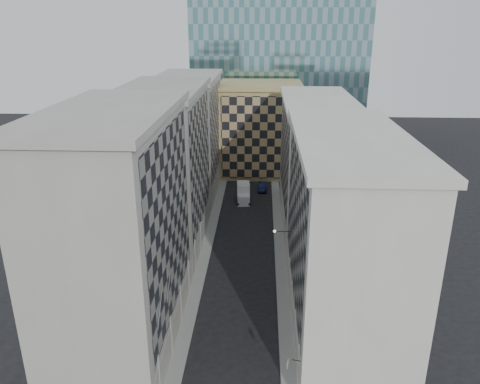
% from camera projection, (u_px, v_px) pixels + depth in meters
% --- Properties ---
extents(sidewalk_west, '(1.50, 100.00, 0.15)m').
position_uv_depth(sidewalk_west, '(206.00, 251.00, 66.22)').
color(sidewalk_west, gray).
rests_on(sidewalk_west, ground).
extents(sidewalk_east, '(1.50, 100.00, 0.15)m').
position_uv_depth(sidewalk_east, '(280.00, 253.00, 65.75)').
color(sidewalk_east, gray).
rests_on(sidewalk_east, ground).
extents(bldg_left_a, '(10.80, 22.80, 23.70)m').
position_uv_depth(bldg_left_a, '(121.00, 232.00, 44.60)').
color(bldg_left_a, '#9F9B8F').
rests_on(bldg_left_a, ground).
extents(bldg_left_b, '(10.80, 22.80, 22.70)m').
position_uv_depth(bldg_left_b, '(166.00, 168.00, 65.38)').
color(bldg_left_b, gray).
rests_on(bldg_left_b, ground).
extents(bldg_left_c, '(10.80, 22.80, 21.70)m').
position_uv_depth(bldg_left_c, '(190.00, 135.00, 86.17)').
color(bldg_left_c, '#9F9B8F').
rests_on(bldg_left_c, ground).
extents(bldg_right_a, '(10.80, 26.80, 20.70)m').
position_uv_depth(bldg_right_a, '(343.00, 233.00, 47.89)').
color(bldg_right_a, beige).
rests_on(bldg_right_a, ground).
extents(bldg_right_b, '(10.80, 28.80, 19.70)m').
position_uv_depth(bldg_right_b, '(315.00, 162.00, 73.35)').
color(bldg_right_b, beige).
rests_on(bldg_right_b, ground).
extents(tan_block, '(16.80, 14.80, 18.80)m').
position_uv_depth(tan_block, '(260.00, 128.00, 98.16)').
color(tan_block, '#A08C54').
rests_on(tan_block, ground).
extents(church_tower, '(7.20, 7.20, 51.50)m').
position_uv_depth(church_tower, '(253.00, 38.00, 105.39)').
color(church_tower, '#322D27').
rests_on(church_tower, ground).
extents(flagpoles_left, '(0.10, 6.33, 2.33)m').
position_uv_depth(flagpoles_left, '(164.00, 297.00, 41.01)').
color(flagpoles_left, gray).
rests_on(flagpoles_left, ground).
extents(bracket_lamp, '(1.98, 0.36, 0.36)m').
position_uv_depth(bracket_lamp, '(276.00, 231.00, 58.04)').
color(bracket_lamp, black).
rests_on(bracket_lamp, ground).
extents(box_truck, '(2.60, 5.67, 3.04)m').
position_uv_depth(box_truck, '(243.00, 194.00, 84.49)').
color(box_truck, silver).
rests_on(box_truck, ground).
extents(dark_car, '(1.76, 4.54, 1.47)m').
position_uv_depth(dark_car, '(262.00, 187.00, 89.83)').
color(dark_car, '#0E1435').
rests_on(dark_car, ground).
extents(shop_sign, '(1.17, 0.64, 0.72)m').
position_uv_depth(shop_sign, '(289.00, 363.00, 39.16)').
color(shop_sign, black).
rests_on(shop_sign, ground).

